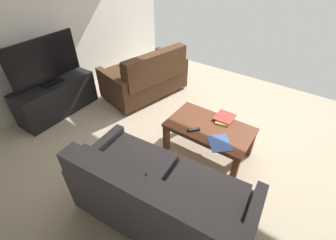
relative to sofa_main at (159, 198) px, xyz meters
name	(u,v)px	position (x,y,z in m)	size (l,w,h in m)	color
ground_plane	(202,149)	(0.14, -1.17, -0.39)	(5.49, 4.85, 0.01)	#B7A88E
wall_right	(54,13)	(2.88, -1.17, 1.00)	(0.12, 4.85, 2.77)	silver
sofa_main	(159,198)	(0.00, 0.00, 0.00)	(1.77, 0.98, 0.91)	black
loveseat_near	(146,76)	(1.66, -1.84, -0.01)	(1.11, 1.55, 0.88)	black
coffee_table	(209,130)	(0.07, -1.16, -0.01)	(1.05, 0.62, 0.44)	brown
tv_stand	(57,98)	(2.49, -0.59, -0.11)	(0.47, 1.24, 0.54)	black
flat_tv	(44,61)	(2.49, -0.58, 0.52)	(0.21, 1.09, 0.69)	black
book_stack	(225,118)	(-0.02, -1.40, 0.08)	(0.23, 0.32, 0.04)	#E0CC4C
tv_remote	(193,130)	(0.20, -0.97, 0.07)	(0.14, 0.15, 0.02)	black
loose_magazine	(219,143)	(-0.16, -0.95, 0.06)	(0.24, 0.28, 0.01)	#385693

